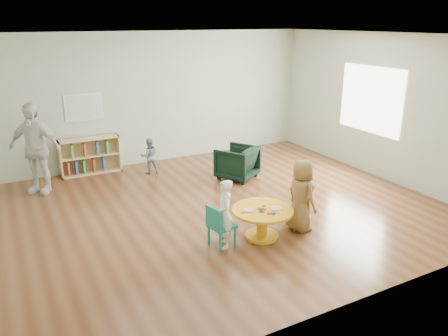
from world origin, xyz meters
name	(u,v)px	position (x,y,z in m)	size (l,w,h in m)	color
room	(224,96)	(0.01, 0.00, 1.89)	(7.10, 7.00, 2.80)	#58331B
activity_table	(262,218)	(0.00, -1.20, 0.31)	(0.89, 0.89, 0.49)	gold
kid_chair_left	(219,225)	(-0.67, -1.16, 0.33)	(0.38, 0.38, 0.61)	#188479
kid_chair_right	(299,209)	(0.69, -1.17, 0.28)	(0.29, 0.29, 0.53)	gold
bookshelf	(89,156)	(-1.61, 2.86, 0.37)	(1.20, 0.30, 0.75)	tan
alphabet_poster	(84,107)	(-1.60, 2.98, 1.35)	(0.74, 0.01, 0.54)	white
armchair	(237,163)	(0.91, 1.15, 0.33)	(0.70, 0.72, 0.65)	black
child_left	(225,214)	(-0.61, -1.19, 0.49)	(0.36, 0.23, 0.98)	white
child_right	(301,196)	(0.63, -1.26, 0.55)	(0.54, 0.35, 1.10)	gold
toddler	(150,156)	(-0.53, 2.24, 0.37)	(0.36, 0.28, 0.75)	#1B2344
adult_caretaker	(35,148)	(-2.65, 2.21, 0.83)	(0.97, 0.41, 1.66)	silver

